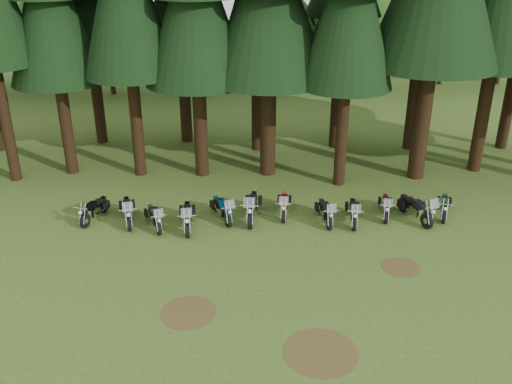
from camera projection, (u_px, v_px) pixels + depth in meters
ground at (278, 277)px, 20.15m from camera, size 120.00×120.00×0.00m
decid_1 at (33, 11)px, 40.67m from camera, size 7.91×7.69×9.88m
decid_2 at (110, 26)px, 40.28m from camera, size 6.72×6.53×8.40m
decid_3 at (192, 31)px, 40.93m from camera, size 6.12×5.95×7.65m
decid_4 at (278, 30)px, 42.23m from camera, size 5.93×5.76×7.41m
decid_5 at (372, 4)px, 41.06m from camera, size 8.45×8.21×10.56m
decid_6 at (454, 16)px, 42.84m from camera, size 7.06×6.86×8.82m
dirt_patch_0 at (188, 313)px, 18.26m from camera, size 1.80×1.80×0.01m
dirt_patch_1 at (400, 267)px, 20.71m from camera, size 1.40×1.40×0.01m
dirt_patch_2 at (321, 352)px, 16.54m from camera, size 2.20×2.20×0.01m
motorcycle_0 at (94, 210)px, 23.94m from camera, size 0.78×1.99×0.84m
motorcycle_1 at (128, 212)px, 23.71m from camera, size 0.78×2.25×1.42m
motorcycle_2 at (155, 218)px, 23.32m from camera, size 0.92×1.96×1.26m
motorcycle_3 at (187, 218)px, 23.24m from camera, size 0.50×2.27×1.43m
motorcycle_4 at (222, 210)px, 23.95m from camera, size 0.99×2.08×1.34m
motorcycle_5 at (252, 208)px, 23.95m from camera, size 0.60×2.46×1.54m
motorcycle_6 at (284, 206)px, 24.34m from camera, size 0.49×2.08×1.31m
motorcycle_7 at (325, 213)px, 23.76m from camera, size 0.48×2.03×1.27m
motorcycle_8 at (353, 213)px, 23.70m from camera, size 0.52×2.09×1.31m
motorcycle_9 at (386, 207)px, 24.24m from camera, size 0.62×1.98×1.25m
motorcycle_10 at (416, 210)px, 23.87m from camera, size 1.08×2.27×1.47m
motorcycle_11 at (444, 207)px, 24.28m from camera, size 0.75×1.93×0.81m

